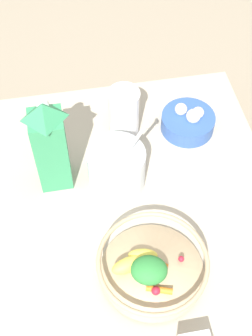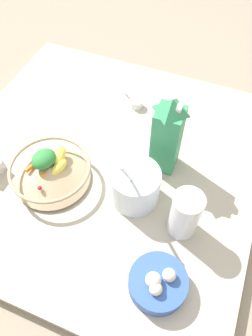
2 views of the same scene
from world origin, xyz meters
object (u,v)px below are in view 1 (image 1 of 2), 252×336
object	(u,v)px
fruit_bowl	(152,265)
milk_carton	(50,145)
drinking_cup	(124,113)
yogurt_tub	(117,167)
garlic_bowl	(188,121)

from	to	relation	value
fruit_bowl	milk_carton	bearing A→B (deg)	-58.35
fruit_bowl	drinking_cup	world-z (taller)	drinking_cup
milk_carton	yogurt_tub	distance (m)	0.16
milk_carton	garlic_bowl	world-z (taller)	milk_carton
fruit_bowl	garlic_bowl	bearing A→B (deg)	-115.07
yogurt_tub	drinking_cup	size ratio (longest dim) A/B	1.48
drinking_cup	fruit_bowl	bearing A→B (deg)	88.28
milk_carton	garlic_bowl	distance (m)	0.37
fruit_bowl	garlic_bowl	size ratio (longest dim) A/B	1.67
fruit_bowl	yogurt_tub	size ratio (longest dim) A/B	1.04
milk_carton	drinking_cup	distance (m)	0.22
milk_carton	drinking_cup	size ratio (longest dim) A/B	1.72
yogurt_tub	fruit_bowl	bearing A→B (deg)	97.44
yogurt_tub	garlic_bowl	xyz separation A→B (m)	(-0.21, -0.14, -0.04)
yogurt_tub	garlic_bowl	distance (m)	0.25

